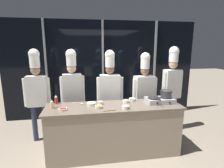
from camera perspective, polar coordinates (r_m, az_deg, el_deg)
The scene contains 22 objects.
ground_plane at distance 3.60m, azimuth 0.67°, elevation -21.37°, with size 24.00×24.00×0.00m, color gray.
window_wall_back at distance 4.95m, azimuth -3.01°, elevation 4.57°, with size 5.35×0.09×2.70m.
demo_counter at distance 3.37m, azimuth 0.69°, elevation -14.65°, with size 2.45×0.67×0.94m.
portable_stove at distance 3.47m, azimuth 15.34°, elevation -5.09°, with size 0.52×0.33×0.10m.
frying_pan at distance 3.40m, azimuth 13.60°, elevation -4.06°, with size 0.24×0.42×0.05m.
stock_pot at distance 3.49m, azimuth 17.23°, elevation -3.01°, with size 0.24×0.21×0.14m.
squeeze_bottle_oil at distance 3.21m, azimuth -19.03°, elevation -6.27°, with size 0.06×0.06×0.15m.
squeeze_bottle_chili at distance 3.42m, azimuth -17.81°, elevation -4.92°, with size 0.06×0.06×0.17m.
prep_bowl_shrimp at distance 3.03m, azimuth 4.36°, elevation -7.50°, with size 0.12×0.12×0.06m.
prep_bowl_mushrooms at distance 3.36m, azimuth 4.61°, elevation -5.57°, with size 0.13×0.13×0.05m.
prep_bowl_chili_flakes at distance 3.07m, azimuth -15.79°, elevation -7.89°, with size 0.15×0.15×0.03m.
prep_bowl_noodles at distance 3.21m, azimuth -6.79°, elevation -6.43°, with size 0.17×0.17×0.06m.
prep_bowl_carrots at distance 3.07m, azimuth -4.42°, elevation -7.37°, with size 0.13×0.13×0.05m.
prep_bowl_rice at distance 3.48m, azimuth 6.59°, elevation -4.99°, with size 0.13×0.13×0.06m.
prep_bowl_ginger at distance 3.26m, azimuth -3.83°, elevation -6.09°, with size 0.10×0.10×0.06m.
serving_spoon_slotted at distance 3.34m, azimuth -10.32°, elevation -6.27°, with size 0.23×0.13×0.02m.
serving_spoon_solid at distance 2.96m, azimuth -0.15°, elevation -8.48°, with size 0.22×0.08×0.02m.
chef_head at distance 3.90m, azimuth -23.28°, elevation -1.53°, with size 0.52×0.21×1.95m.
chef_sous at distance 3.77m, azimuth -12.80°, elevation -0.94°, with size 0.50×0.25×1.94m.
chef_line at distance 3.76m, azimuth -0.70°, elevation -1.55°, with size 0.57×0.26×1.93m.
chef_pastry at distance 3.93m, azimuth 10.45°, elevation -1.83°, with size 0.57×0.28×1.87m.
chef_apprentice at distance 4.26m, azimuth 19.00°, elevation 0.68°, with size 0.51×0.26×2.00m.
Camera 1 is at (-0.51, -2.97, 1.97)m, focal length 28.00 mm.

